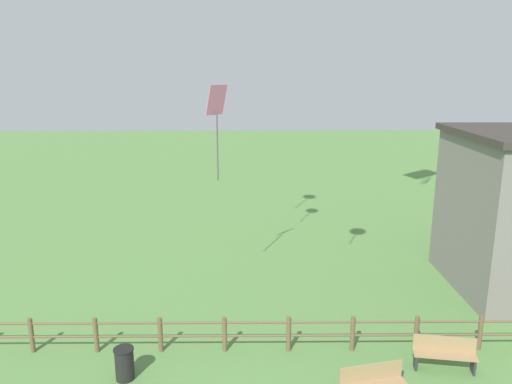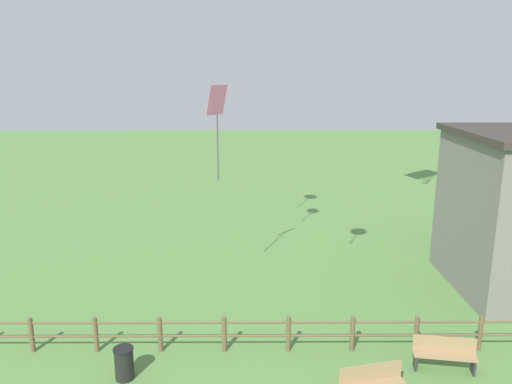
{
  "view_description": "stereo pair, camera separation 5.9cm",
  "coord_description": "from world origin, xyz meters",
  "px_view_note": "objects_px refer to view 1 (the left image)",
  "views": [
    {
      "loc": [
        -0.15,
        -6.66,
        8.09
      ],
      "look_at": [
        0.0,
        8.47,
        4.32
      ],
      "focal_mm": 35.0,
      "sensor_mm": 36.0,
      "label": 1
    },
    {
      "loc": [
        -0.09,
        -6.66,
        8.09
      ],
      "look_at": [
        0.0,
        8.47,
        4.32
      ],
      "focal_mm": 35.0,
      "sensor_mm": 36.0,
      "label": 2
    }
  ],
  "objects_px": {
    "kite_pink_diamond": "(217,113)",
    "park_bench_by_building": "(444,352)",
    "park_bench_near_fence": "(372,382)",
    "trash_bin": "(124,364)"
  },
  "relations": [
    {
      "from": "park_bench_by_building",
      "to": "kite_pink_diamond",
      "type": "bearing_deg",
      "value": 141.94
    },
    {
      "from": "park_bench_near_fence",
      "to": "trash_bin",
      "type": "relative_size",
      "value": 1.93
    },
    {
      "from": "park_bench_near_fence",
      "to": "kite_pink_diamond",
      "type": "xyz_separation_m",
      "value": [
        -4.18,
        6.37,
        6.09
      ]
    },
    {
      "from": "kite_pink_diamond",
      "to": "park_bench_by_building",
      "type": "bearing_deg",
      "value": -38.06
    },
    {
      "from": "park_bench_by_building",
      "to": "trash_bin",
      "type": "xyz_separation_m",
      "value": [
        -8.69,
        -0.37,
        -0.05
      ]
    },
    {
      "from": "park_bench_by_building",
      "to": "park_bench_near_fence",
      "type": "bearing_deg",
      "value": -150.43
    },
    {
      "from": "park_bench_near_fence",
      "to": "park_bench_by_building",
      "type": "height_order",
      "value": "same"
    },
    {
      "from": "park_bench_near_fence",
      "to": "park_bench_by_building",
      "type": "relative_size",
      "value": 1.0
    },
    {
      "from": "park_bench_near_fence",
      "to": "trash_bin",
      "type": "distance_m",
      "value": 6.46
    },
    {
      "from": "park_bench_by_building",
      "to": "kite_pink_diamond",
      "type": "relative_size",
      "value": 0.52
    }
  ]
}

